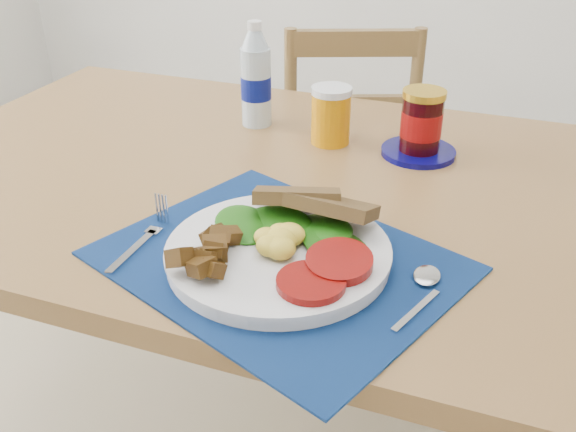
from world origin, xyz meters
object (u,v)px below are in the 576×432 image
object	(u,v)px
chair_far	(346,133)
jam_on_saucer	(421,127)
water_bottle	(256,80)
juice_glass	(331,117)
breakfast_plate	(273,248)

from	to	relation	value
chair_far	jam_on_saucer	world-z (taller)	chair_far
water_bottle	juice_glass	size ratio (longest dim) A/B	2.03
water_bottle	juice_glass	world-z (taller)	water_bottle
chair_far	juice_glass	bearing A→B (deg)	80.14
juice_glass	jam_on_saucer	distance (m)	0.18
breakfast_plate	chair_far	bearing A→B (deg)	90.87
juice_glass	jam_on_saucer	xyz separation A→B (m)	(0.18, 0.00, 0.00)
chair_far	water_bottle	world-z (taller)	chair_far
breakfast_plate	water_bottle	world-z (taller)	water_bottle
breakfast_plate	jam_on_saucer	world-z (taller)	jam_on_saucer
juice_glass	chair_far	bearing A→B (deg)	101.40
chair_far	water_bottle	size ratio (longest dim) A/B	4.86
breakfast_plate	juice_glass	size ratio (longest dim) A/B	2.93
water_bottle	jam_on_saucer	world-z (taller)	water_bottle
chair_far	breakfast_plate	bearing A→B (deg)	78.02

